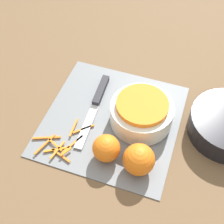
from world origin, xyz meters
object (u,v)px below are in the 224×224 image
Objects in this scene: bowl_speckled at (142,112)px; orange_left at (139,160)px; orange_right at (106,148)px; knife at (98,97)px.

bowl_speckled is 2.16× the size of orange_left.
orange_left reaches higher than orange_right.
orange_right is at bearing 23.87° from knife.
bowl_speckled is 2.42× the size of orange_right.
orange_left is (0.17, 0.17, 0.03)m from knife.
orange_right is at bearing -94.44° from orange_left.
orange_left is 1.12× the size of orange_right.
orange_left is (0.14, 0.03, 0.00)m from bowl_speckled.
bowl_speckled is at bearing -166.88° from orange_left.
knife is 0.19m from orange_right.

